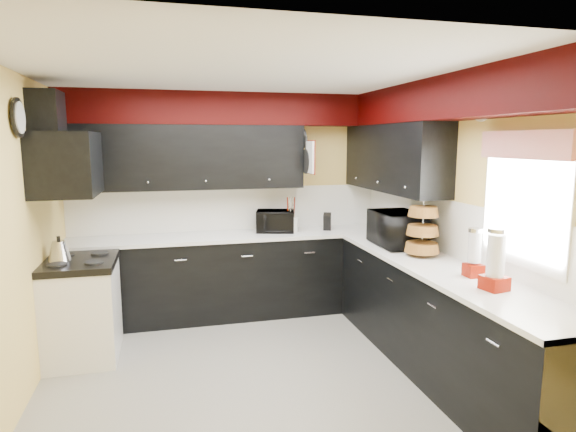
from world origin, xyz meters
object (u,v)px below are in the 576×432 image
Objects in this scene: utensil_crock at (291,225)px; kettle at (59,251)px; toaster_oven at (275,221)px; microwave at (398,229)px; knife_block at (327,222)px.

utensil_crock is 0.90× the size of kettle.
toaster_oven is 1.45m from microwave.
toaster_oven is at bearing 19.74° from kettle.
microwave is 3.16× the size of knife_block.
microwave is at bearing -45.63° from knife_block.
toaster_oven is at bearing 46.18° from microwave.
utensil_crock is (-0.85, 0.95, -0.08)m from microwave.
toaster_oven is 2.44× the size of utensil_crock.
microwave reaches higher than toaster_oven.
kettle is at bearing -143.78° from knife_block.
toaster_oven is at bearing 155.42° from utensil_crock.
microwave reaches higher than knife_block.
toaster_oven is at bearing -163.50° from knife_block.
knife_block is at bearing 24.20° from microwave.
knife_block is 2.85m from kettle.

